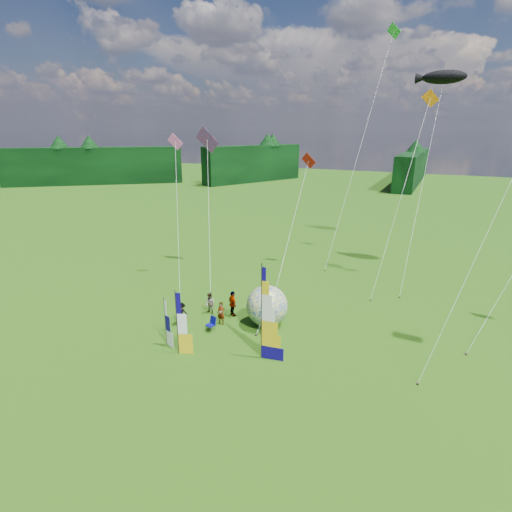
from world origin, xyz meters
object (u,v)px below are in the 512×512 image
at_px(spectator_a, 221,313).
at_px(bol_inflatable, 267,306).
at_px(spectator_c, 182,314).
at_px(side_banner_far, 165,322).
at_px(feather_banner_main, 261,314).
at_px(kite_whale, 425,169).
at_px(side_banner_left, 177,324).
at_px(spectator_d, 233,304).
at_px(camp_chair, 211,324).
at_px(spectator_b, 210,304).

bearing_deg(spectator_a, bol_inflatable, 25.62).
bearing_deg(spectator_a, spectator_c, -150.93).
relative_size(side_banner_far, spectator_c, 1.89).
distance_m(feather_banner_main, spectator_a, 5.25).
bearing_deg(bol_inflatable, kite_whale, 61.14).
bearing_deg(side_banner_left, kite_whale, 39.23).
height_order(spectator_d, camp_chair, spectator_d).
distance_m(feather_banner_main, spectator_d, 5.94).
bearing_deg(side_banner_far, spectator_a, 84.42).
bearing_deg(side_banner_far, bol_inflatable, 66.36).
height_order(feather_banner_main, bol_inflatable, feather_banner_main).
distance_m(bol_inflatable, spectator_d, 2.73).
bearing_deg(feather_banner_main, side_banner_far, -175.79).
relative_size(bol_inflatable, spectator_a, 1.74).
relative_size(camp_chair, kite_whale, 0.05).
bearing_deg(kite_whale, feather_banner_main, -133.76).
xyz_separation_m(bol_inflatable, spectator_c, (-5.13, -2.45, -0.59)).
relative_size(spectator_b, spectator_c, 0.97).
height_order(side_banner_far, kite_whale, kite_whale).
bearing_deg(spectator_b, spectator_a, -23.18).
xyz_separation_m(spectator_b, spectator_c, (-0.81, -2.24, 0.03)).
xyz_separation_m(spectator_c, spectator_d, (2.44, 2.61, 0.14)).
distance_m(side_banner_far, kite_whale, 23.94).
bearing_deg(camp_chair, spectator_a, 99.88).
height_order(side_banner_far, camp_chair, side_banner_far).
distance_m(side_banner_far, camp_chair, 3.18).
distance_m(spectator_b, spectator_d, 1.68).
height_order(spectator_a, spectator_c, spectator_a).
height_order(feather_banner_main, camp_chair, feather_banner_main).
distance_m(feather_banner_main, bol_inflatable, 4.25).
distance_m(side_banner_far, spectator_a, 4.14).
distance_m(spectator_a, spectator_c, 2.63).
bearing_deg(spectator_d, feather_banner_main, 172.66).
relative_size(feather_banner_main, side_banner_left, 1.43).
xyz_separation_m(spectator_a, spectator_b, (-1.52, 1.03, -0.03)).
bearing_deg(side_banner_far, spectator_c, 123.55).
height_order(bol_inflatable, spectator_b, bol_inflatable).
relative_size(feather_banner_main, spectator_c, 3.50).
bearing_deg(spectator_c, side_banner_left, -138.04).
bearing_deg(spectator_d, spectator_c, 83.81).
distance_m(spectator_a, camp_chair, 1.17).
relative_size(bol_inflatable, spectator_d, 1.48).
bearing_deg(spectator_d, side_banner_far, 108.19).
height_order(side_banner_far, spectator_c, side_banner_far).
height_order(side_banner_far, bol_inflatable, side_banner_far).
bearing_deg(side_banner_left, feather_banner_main, -0.68).
bearing_deg(spectator_c, side_banner_far, -155.47).
bearing_deg(kite_whale, side_banner_far, -146.65).
distance_m(side_banner_left, camp_chair, 3.48).
relative_size(side_banner_left, camp_chair, 4.06).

